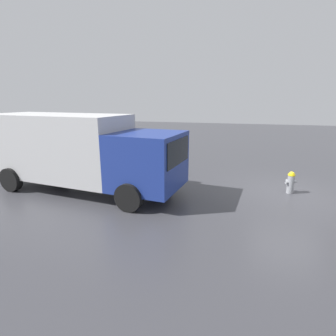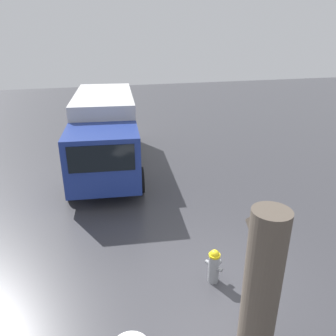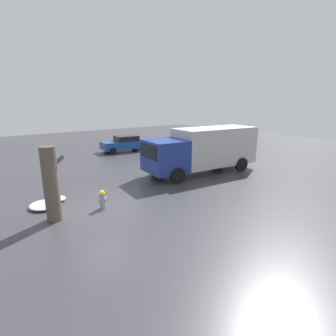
{
  "view_description": "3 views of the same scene",
  "coord_description": "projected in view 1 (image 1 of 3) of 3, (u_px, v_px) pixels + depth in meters",
  "views": [
    {
      "loc": [
        1.92,
        10.06,
        3.35
      ],
      "look_at": [
        4.58,
        0.39,
        0.74
      ],
      "focal_mm": 28.0,
      "sensor_mm": 36.0,
      "label": 1
    },
    {
      "loc": [
        -5.38,
        2.48,
        5.17
      ],
      "look_at": [
        3.43,
        0.13,
        1.39
      ],
      "focal_mm": 35.0,
      "sensor_mm": 36.0,
      "label": 2
    },
    {
      "loc": [
        -4.22,
        -10.08,
        4.51
      ],
      "look_at": [
        3.84,
        0.34,
        1.13
      ],
      "focal_mm": 28.0,
      "sensor_mm": 36.0,
      "label": 3
    }
  ],
  "objects": [
    {
      "name": "fire_hydrant",
      "position": [
        291.0,
        182.0,
        9.63
      ],
      "size": [
        0.43,
        0.37,
        0.83
      ],
      "rotation": [
        0.0,
        0.0,
        5.24
      ],
      "color": "gray",
      "rests_on": "ground_plane"
    },
    {
      "name": "delivery_truck",
      "position": [
        78.0,
        149.0,
        9.81
      ],
      "size": [
        7.82,
        3.24,
        2.84
      ],
      "rotation": [
        0.0,
        0.0,
        1.46
      ],
      "color": "navy",
      "rests_on": "ground_plane"
    },
    {
      "name": "ground_plane",
      "position": [
        289.0,
        193.0,
        9.73
      ],
      "size": [
        60.0,
        60.0,
        0.0
      ],
      "primitive_type": "plane",
      "color": "#38383D"
    }
  ]
}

